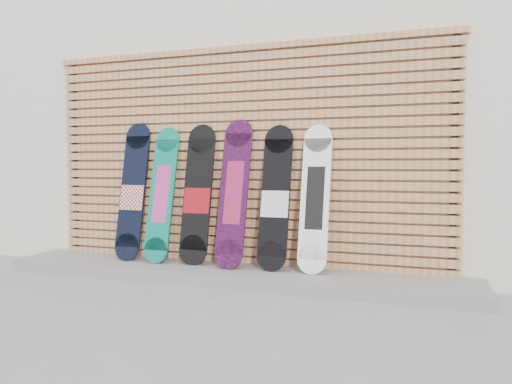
{
  "coord_description": "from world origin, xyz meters",
  "views": [
    {
      "loc": [
        1.69,
        -3.71,
        1.1
      ],
      "look_at": [
        0.11,
        0.75,
        0.85
      ],
      "focal_mm": 35.0,
      "sensor_mm": 36.0,
      "label": 1
    }
  ],
  "objects_px": {
    "snowboard_1": "(162,194)",
    "snowboard_2": "(198,195)",
    "snowboard_4": "(275,198)",
    "snowboard_5": "(315,198)",
    "snowboard_3": "(234,193)",
    "snowboard_0": "(133,192)"
  },
  "relations": [
    {
      "from": "snowboard_1",
      "to": "snowboard_2",
      "type": "height_order",
      "value": "snowboard_2"
    },
    {
      "from": "snowboard_1",
      "to": "snowboard_4",
      "type": "relative_size",
      "value": 1.01
    },
    {
      "from": "snowboard_1",
      "to": "snowboard_5",
      "type": "distance_m",
      "value": 1.6
    },
    {
      "from": "snowboard_5",
      "to": "snowboard_1",
      "type": "bearing_deg",
      "value": -179.42
    },
    {
      "from": "snowboard_3",
      "to": "snowboard_5",
      "type": "distance_m",
      "value": 0.8
    },
    {
      "from": "snowboard_1",
      "to": "snowboard_3",
      "type": "distance_m",
      "value": 0.8
    },
    {
      "from": "snowboard_3",
      "to": "snowboard_5",
      "type": "xyz_separation_m",
      "value": [
        0.8,
        0.02,
        -0.04
      ]
    },
    {
      "from": "snowboard_4",
      "to": "snowboard_5",
      "type": "height_order",
      "value": "snowboard_4"
    },
    {
      "from": "snowboard_0",
      "to": "snowboard_2",
      "type": "distance_m",
      "value": 0.75
    },
    {
      "from": "snowboard_1",
      "to": "snowboard_3",
      "type": "height_order",
      "value": "snowboard_3"
    },
    {
      "from": "snowboard_1",
      "to": "snowboard_2",
      "type": "relative_size",
      "value": 0.99
    },
    {
      "from": "snowboard_4",
      "to": "snowboard_1",
      "type": "bearing_deg",
      "value": -179.4
    },
    {
      "from": "snowboard_1",
      "to": "snowboard_4",
      "type": "bearing_deg",
      "value": 0.6
    },
    {
      "from": "snowboard_4",
      "to": "snowboard_5",
      "type": "distance_m",
      "value": 0.38
    },
    {
      "from": "snowboard_3",
      "to": "snowboard_5",
      "type": "height_order",
      "value": "snowboard_3"
    },
    {
      "from": "snowboard_4",
      "to": "snowboard_5",
      "type": "relative_size",
      "value": 1.0
    },
    {
      "from": "snowboard_0",
      "to": "snowboard_4",
      "type": "xyz_separation_m",
      "value": [
        1.57,
        -0.0,
        -0.03
      ]
    },
    {
      "from": "snowboard_2",
      "to": "snowboard_3",
      "type": "bearing_deg",
      "value": -4.58
    },
    {
      "from": "snowboard_2",
      "to": "snowboard_4",
      "type": "distance_m",
      "value": 0.82
    },
    {
      "from": "snowboard_2",
      "to": "snowboard_3",
      "type": "distance_m",
      "value": 0.41
    },
    {
      "from": "snowboard_2",
      "to": "snowboard_5",
      "type": "relative_size",
      "value": 1.02
    },
    {
      "from": "snowboard_0",
      "to": "snowboard_2",
      "type": "height_order",
      "value": "snowboard_0"
    }
  ]
}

